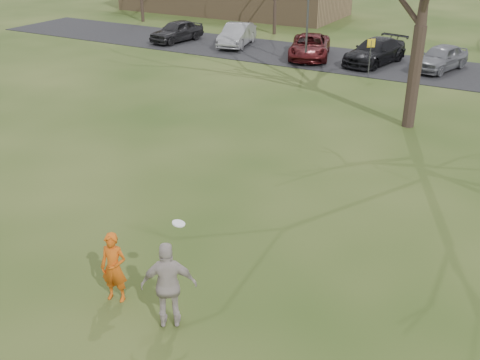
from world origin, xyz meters
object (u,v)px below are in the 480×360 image
Objects in this scene: car_4 at (441,58)px; car_1 at (237,35)px; car_0 at (177,31)px; car_3 at (375,52)px; player_defender at (114,268)px; catching_play at (169,285)px; car_2 at (310,46)px.

car_1 is at bearing -164.54° from car_4.
car_0 is 4.46m from car_1.
car_4 is at bearing 17.23° from car_3.
player_defender is at bearing -78.76° from car_4.
player_defender is at bearing 174.33° from catching_play.
catching_play is (7.41, -25.00, 0.34)m from car_2.
car_0 is at bearing -161.87° from car_4.
player_defender is 0.39× the size of car_1.
car_4 is at bearing -12.84° from car_2.
car_3 is at bearing 97.63° from catching_play.
car_4 is at bearing 89.29° from catching_play.
car_0 is 1.67× the size of catching_play.
catching_play is at bearing -75.94° from car_1.
player_defender is 1.70m from catching_play.
catching_play is at bearing -70.01° from car_3.
car_2 is (10.08, -0.05, -0.02)m from car_0.
car_2 is at bearing -160.67° from car_3.
car_3 is at bearing -159.44° from car_4.
car_2 is at bearing 8.59° from car_0.
catching_play reaches higher than car_2.
car_0 is 0.85× the size of car_3.
car_3 is (14.07, 0.44, 0.00)m from car_0.
car_1 is at bearing 99.41° from player_defender.
car_1 is 0.89× the size of car_3.
car_1 reaches higher than car_2.
catching_play is at bearing -20.23° from player_defender.
car_0 is (-15.81, 24.88, -0.11)m from player_defender.
car_3 is at bearing 10.65° from car_0.
car_3 reaches higher than car_2.
car_2 is at bearing -158.35° from car_4.
player_defender is at bearing -48.71° from car_0.
car_1 is at bearing 19.34° from car_0.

